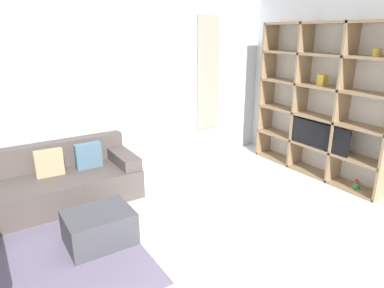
{
  "coord_description": "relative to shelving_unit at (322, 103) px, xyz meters",
  "views": [
    {
      "loc": [
        -1.69,
        -1.44,
        2.15
      ],
      "look_at": [
        0.44,
        1.86,
        0.85
      ],
      "focal_mm": 32.0,
      "sensor_mm": 36.0,
      "label": 1
    }
  ],
  "objects": [
    {
      "name": "shelving_unit",
      "position": [
        0.0,
        0.0,
        0.0
      ],
      "size": [
        0.35,
        2.25,
        2.28
      ],
      "color": "silver",
      "rests_on": "ground_plane"
    },
    {
      "name": "ottoman",
      "position": [
        -3.51,
        -0.03,
        -0.94
      ],
      "size": [
        0.68,
        0.54,
        0.36
      ],
      "color": "#47474C",
      "rests_on": "ground_plane"
    },
    {
      "name": "area_rug",
      "position": [
        -4.18,
        0.18,
        -1.12
      ],
      "size": [
        2.03,
        2.37,
        0.01
      ],
      "primitive_type": "cube",
      "color": "slate",
      "rests_on": "ground_plane"
    },
    {
      "name": "wall_right",
      "position": [
        0.18,
        -0.07,
        0.23
      ],
      "size": [
        0.07,
        4.58,
        2.7
      ],
      "primitive_type": "cube",
      "color": "silver",
      "rests_on": "ground_plane"
    },
    {
      "name": "wall_back",
      "position": [
        -2.7,
        1.66,
        0.23
      ],
      "size": [
        6.89,
        0.11,
        2.7
      ],
      "color": "silver",
      "rests_on": "ground_plane"
    },
    {
      "name": "couch_main",
      "position": [
        -3.72,
        1.17,
        -0.85
      ],
      "size": [
        2.14,
        0.89,
        0.74
      ],
      "color": "#564C47",
      "rests_on": "ground_plane"
    }
  ]
}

